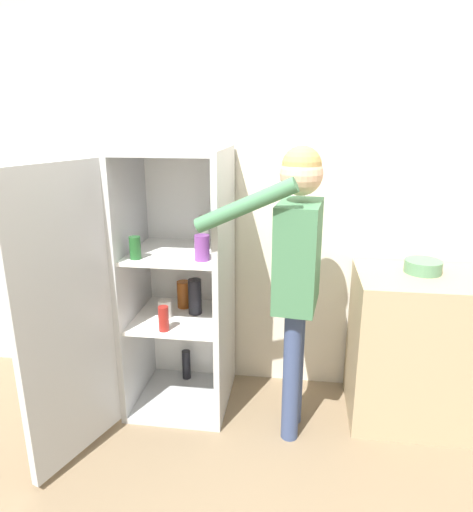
% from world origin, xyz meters
% --- Properties ---
extents(ground_plane, '(12.00, 12.00, 0.00)m').
position_xyz_m(ground_plane, '(0.00, 0.00, 0.00)').
color(ground_plane, '#7A664C').
extents(wall_back, '(7.00, 0.06, 2.55)m').
position_xyz_m(wall_back, '(0.00, 0.98, 1.27)').
color(wall_back, beige).
rests_on(wall_back, ground_plane).
extents(refrigerator, '(0.87, 1.21, 1.65)m').
position_xyz_m(refrigerator, '(-0.47, 0.53, 0.82)').
color(refrigerator, '#B7BABC').
rests_on(refrigerator, ground_plane).
extents(person, '(0.67, 0.52, 1.68)m').
position_xyz_m(person, '(0.35, 0.41, 1.09)').
color(person, '#384770').
rests_on(person, ground_plane).
extents(counter, '(0.79, 0.57, 0.94)m').
position_xyz_m(counter, '(1.11, 0.64, 0.47)').
color(counter, tan).
rests_on(counter, ground_plane).
extents(bowl, '(0.21, 0.21, 0.07)m').
position_xyz_m(bowl, '(1.09, 0.70, 0.98)').
color(bowl, '#517F5B').
rests_on(bowl, counter).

